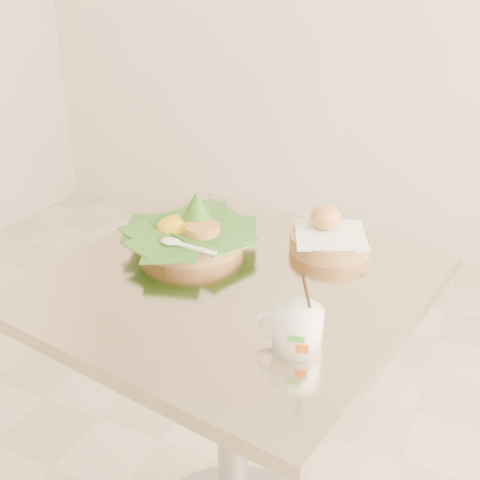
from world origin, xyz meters
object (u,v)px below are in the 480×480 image
at_px(rice_basket, 191,230).
at_px(coffee_mug, 296,327).
at_px(cafe_table, 232,369).
at_px(bread_basket, 329,238).

height_order(rice_basket, coffee_mug, rice_basket).
bearing_deg(cafe_table, rice_basket, 146.33).
bearing_deg(coffee_mug, bread_basket, 99.06).
height_order(cafe_table, rice_basket, rice_basket).
bearing_deg(coffee_mug, rice_basket, 142.68).
height_order(cafe_table, bread_basket, bread_basket).
distance_m(cafe_table, bread_basket, 0.35).
relative_size(rice_basket, coffee_mug, 2.02).
xyz_separation_m(cafe_table, coffee_mug, (0.19, -0.16, 0.26)).
relative_size(cafe_table, coffee_mug, 5.79).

